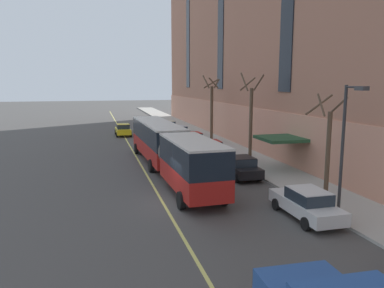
# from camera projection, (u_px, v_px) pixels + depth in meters

# --- Properties ---
(ground_plane) EXTENTS (260.00, 260.00, 0.00)m
(ground_plane) POSITION_uv_depth(u_px,v_px,m) (183.00, 203.00, 21.52)
(ground_plane) COLOR #4C4947
(sidewalk) EXTENTS (4.00, 160.00, 0.15)m
(sidewalk) POSITION_uv_depth(u_px,v_px,m) (292.00, 179.00, 26.54)
(sidewalk) COLOR #ADA89E
(sidewalk) RESTS_ON ground
(city_bus) EXTENTS (3.37, 20.47, 3.49)m
(city_bus) POSITION_uv_depth(u_px,v_px,m) (168.00, 146.00, 28.55)
(city_bus) COLOR red
(city_bus) RESTS_ON ground
(parked_car_red_0) EXTENTS (2.15, 4.69, 1.56)m
(parked_car_red_0) POSITION_uv_depth(u_px,v_px,m) (211.00, 149.00, 34.75)
(parked_car_red_0) COLOR #B21E19
(parked_car_red_0) RESTS_ON ground
(parked_car_white_1) EXTENTS (1.96, 4.76, 1.56)m
(parked_car_white_1) POSITION_uv_depth(u_px,v_px,m) (306.00, 204.00, 18.92)
(parked_car_white_1) COLOR silver
(parked_car_white_1) RESTS_ON ground
(parked_car_silver_2) EXTENTS (2.06, 4.57, 1.56)m
(parked_car_silver_2) POSITION_uv_depth(u_px,v_px,m) (179.00, 132.00, 46.76)
(parked_car_silver_2) COLOR #B7B7BC
(parked_car_silver_2) RESTS_ON ground
(parked_car_champagne_3) EXTENTS (1.97, 4.42, 1.56)m
(parked_car_champagne_3) POSITION_uv_depth(u_px,v_px,m) (169.00, 126.00, 52.63)
(parked_car_champagne_3) COLOR #BCAD89
(parked_car_champagne_3) RESTS_ON ground
(parked_car_black_5) EXTENTS (2.01, 4.44, 1.56)m
(parked_car_black_5) POSITION_uv_depth(u_px,v_px,m) (241.00, 167.00, 27.22)
(parked_car_black_5) COLOR black
(parked_car_black_5) RESTS_ON ground
(parked_car_red_8) EXTENTS (1.98, 4.42, 1.56)m
(parked_car_red_8) POSITION_uv_depth(u_px,v_px,m) (193.00, 139.00, 40.54)
(parked_car_red_8) COLOR #B21E19
(parked_car_red_8) RESTS_ON ground
(taxi_cab) EXTENTS (1.99, 4.26, 1.56)m
(taxi_cab) POSITION_uv_depth(u_px,v_px,m) (123.00, 130.00, 48.76)
(taxi_cab) COLOR yellow
(taxi_cab) RESTS_ON ground
(street_tree_mid_block) EXTENTS (1.95, 1.64, 6.06)m
(street_tree_mid_block) POSITION_uv_depth(u_px,v_px,m) (327.00, 146.00, 21.84)
(street_tree_mid_block) COLOR brown
(street_tree_mid_block) RESTS_ON sidewalk
(street_tree_far_uptown) EXTENTS (1.70, 1.64, 7.55)m
(street_tree_far_uptown) POSITION_uv_depth(u_px,v_px,m) (251.00, 118.00, 32.44)
(street_tree_far_uptown) COLOR brown
(street_tree_far_uptown) RESTS_ON sidewalk
(street_tree_far_downtown) EXTENTS (1.99, 2.00, 7.53)m
(street_tree_far_downtown) POSITION_uv_depth(u_px,v_px,m) (212.00, 108.00, 43.13)
(street_tree_far_downtown) COLOR brown
(street_tree_far_downtown) RESTS_ON sidewalk
(street_lamp) EXTENTS (0.36, 1.48, 6.57)m
(street_lamp) POSITION_uv_depth(u_px,v_px,m) (346.00, 137.00, 18.44)
(street_lamp) COLOR #2D2D30
(street_lamp) RESTS_ON sidewalk
(lane_centerline) EXTENTS (0.16, 140.00, 0.01)m
(lane_centerline) POSITION_uv_depth(u_px,v_px,m) (155.00, 190.00, 24.11)
(lane_centerline) COLOR #E0D66B
(lane_centerline) RESTS_ON ground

